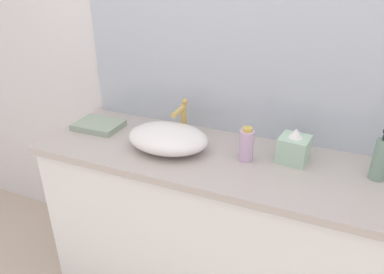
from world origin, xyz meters
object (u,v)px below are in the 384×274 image
Objects in this scene: soap_dispenser at (381,157)px; folded_hand_towel at (99,125)px; sink_basin at (168,138)px; tissue_box at (294,147)px; lotion_bottle at (246,145)px.

folded_hand_towel is at bearing -178.59° from soap_dispenser.
sink_basin is 2.48× the size of tissue_box.
tissue_box is 0.98m from folded_hand_towel.
tissue_box is (0.54, 0.11, 0.01)m from sink_basin.
lotion_bottle reaches higher than sink_basin.
sink_basin is at bearing -173.60° from soap_dispenser.
lotion_bottle reaches higher than folded_hand_towel.
soap_dispenser is at bearing 6.40° from sink_basin.
soap_dispenser reaches higher than sink_basin.
soap_dispenser is at bearing 1.41° from folded_hand_towel.
tissue_box reaches higher than folded_hand_towel.
lotion_bottle is 0.79m from folded_hand_towel.
tissue_box is at bearing 177.70° from soap_dispenser.
lotion_bottle is at bearing -173.50° from soap_dispenser.
lotion_bottle and tissue_box have the same top height.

